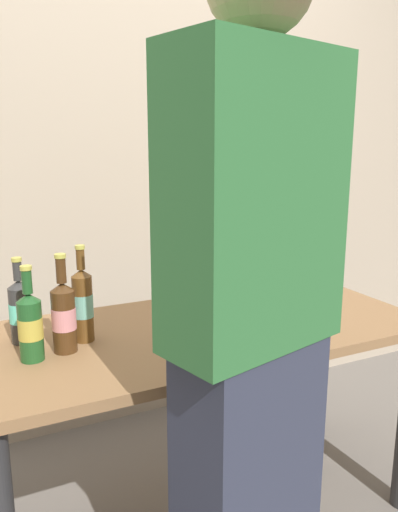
# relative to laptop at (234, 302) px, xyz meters

# --- Properties ---
(ground_plane) EXTENTS (8.00, 8.00, 0.00)m
(ground_plane) POSITION_rel_laptop_xyz_m (-0.15, -0.04, -0.80)
(ground_plane) COLOR slate
(ground_plane) RESTS_ON ground
(desk) EXTENTS (1.54, 0.71, 0.75)m
(desk) POSITION_rel_laptop_xyz_m (-0.15, -0.04, -0.19)
(desk) COLOR olive
(desk) RESTS_ON ground
(laptop) EXTENTS (0.35, 0.31, 0.24)m
(laptop) POSITION_rel_laptop_xyz_m (0.00, 0.00, 0.00)
(laptop) COLOR #B7BABC
(laptop) RESTS_ON desk
(beer_bottle_dark) EXTENTS (0.07, 0.07, 0.28)m
(beer_bottle_dark) POSITION_rel_laptop_xyz_m (-0.73, 0.08, 0.05)
(beer_bottle_dark) COLOR #333333
(beer_bottle_dark) RESTS_ON desk
(beer_bottle_green) EXTENTS (0.07, 0.07, 0.31)m
(beer_bottle_green) POSITION_rel_laptop_xyz_m (-0.55, 0.00, 0.07)
(beer_bottle_green) COLOR brown
(beer_bottle_green) RESTS_ON desk
(beer_bottle_brown) EXTENTS (0.07, 0.07, 0.30)m
(beer_bottle_brown) POSITION_rel_laptop_xyz_m (-0.62, -0.06, 0.06)
(beer_bottle_brown) COLOR #472B14
(beer_bottle_brown) RESTS_ON desk
(beer_bottle_amber) EXTENTS (0.07, 0.07, 0.28)m
(beer_bottle_amber) POSITION_rel_laptop_xyz_m (-0.72, -0.08, 0.06)
(beer_bottle_amber) COLOR #1E5123
(beer_bottle_amber) RESTS_ON desk
(person_figure) EXTENTS (0.45, 0.35, 1.82)m
(person_figure) POSITION_rel_laptop_xyz_m (-0.30, -0.61, 0.15)
(person_figure) COLOR #2D3347
(person_figure) RESTS_ON ground
(back_wall) EXTENTS (6.00, 0.10, 2.60)m
(back_wall) POSITION_rel_laptop_xyz_m (-0.15, 0.79, 0.50)
(back_wall) COLOR tan
(back_wall) RESTS_ON ground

